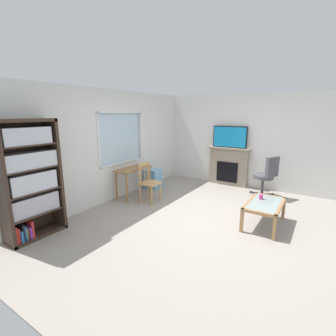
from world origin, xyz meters
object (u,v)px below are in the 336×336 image
(fireplace, at_px, (228,166))
(coffee_table, at_px, (265,206))
(desk_under_window, at_px, (133,173))
(sippy_cup, at_px, (261,197))
(wooden_chair, at_px, (149,182))
(plastic_drawer_unit, at_px, (153,178))
(tv, at_px, (230,137))
(office_chair, at_px, (266,174))
(bookshelf, at_px, (29,177))

(fireplace, bearing_deg, coffee_table, -146.28)
(desk_under_window, distance_m, sippy_cup, 2.90)
(coffee_table, bearing_deg, wooden_chair, 93.95)
(wooden_chair, relative_size, plastic_drawer_unit, 1.76)
(desk_under_window, relative_size, wooden_chair, 1.04)
(desk_under_window, distance_m, fireplace, 2.73)
(desk_under_window, xyz_separation_m, plastic_drawer_unit, (0.84, 0.05, -0.34))
(fireplace, bearing_deg, plastic_drawer_unit, 131.07)
(tv, height_order, office_chair, tv)
(wooden_chair, distance_m, sippy_cup, 2.39)
(wooden_chair, bearing_deg, coffee_table, -86.05)
(desk_under_window, bearing_deg, fireplace, -34.86)
(desk_under_window, relative_size, office_chair, 0.94)
(desk_under_window, xyz_separation_m, sippy_cup, (0.26, -2.88, -0.12))
(bookshelf, height_order, office_chair, bookshelf)
(sippy_cup, bearing_deg, tv, 33.94)
(fireplace, bearing_deg, wooden_chair, 155.66)
(tv, height_order, coffee_table, tv)
(fireplace, height_order, office_chair, fireplace)
(plastic_drawer_unit, height_order, coffee_table, plastic_drawer_unit)
(bookshelf, xyz_separation_m, desk_under_window, (2.36, -0.11, -0.42))
(plastic_drawer_unit, height_order, sippy_cup, sippy_cup)
(plastic_drawer_unit, distance_m, fireplace, 2.15)
(bookshelf, height_order, tv, bookshelf)
(office_chair, bearing_deg, desk_under_window, 123.18)
(plastic_drawer_unit, relative_size, office_chair, 0.51)
(desk_under_window, height_order, coffee_table, desk_under_window)
(bookshelf, bearing_deg, plastic_drawer_unit, -0.99)
(plastic_drawer_unit, xyz_separation_m, coffee_table, (-0.74, -3.04, 0.11))
(bookshelf, xyz_separation_m, fireplace, (4.60, -1.67, -0.48))
(bookshelf, height_order, fireplace, bookshelf)
(plastic_drawer_unit, relative_size, fireplace, 0.44)
(desk_under_window, xyz_separation_m, tv, (2.22, -1.56, 0.76))
(office_chair, height_order, sippy_cup, office_chair)
(fireplace, bearing_deg, bookshelf, 160.10)
(tv, distance_m, office_chair, 1.45)
(bookshelf, relative_size, office_chair, 1.91)
(desk_under_window, distance_m, office_chair, 3.20)
(desk_under_window, bearing_deg, coffee_table, -88.13)
(desk_under_window, height_order, sippy_cup, desk_under_window)
(bookshelf, distance_m, plastic_drawer_unit, 3.29)
(bookshelf, distance_m, sippy_cup, 4.01)
(wooden_chair, bearing_deg, tv, -24.51)
(wooden_chair, bearing_deg, bookshelf, 164.85)
(plastic_drawer_unit, bearing_deg, bookshelf, 179.01)
(desk_under_window, bearing_deg, wooden_chair, -98.12)
(tv, bearing_deg, fireplace, 0.00)
(plastic_drawer_unit, bearing_deg, coffee_table, -103.66)
(bookshelf, height_order, desk_under_window, bookshelf)
(bookshelf, height_order, coffee_table, bookshelf)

